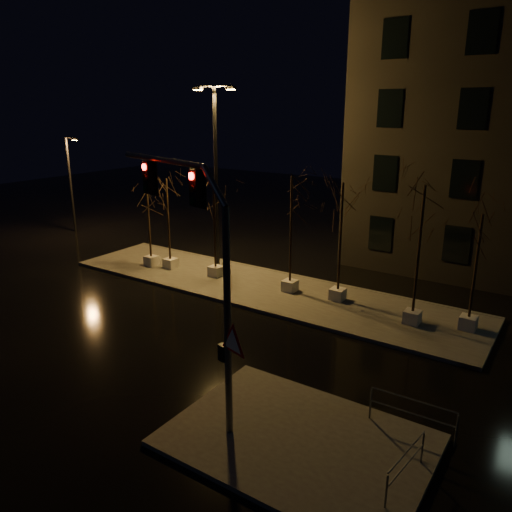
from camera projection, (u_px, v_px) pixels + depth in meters
The scene contains 15 objects.
ground at pixel (180, 331), 20.60m from camera, with size 90.00×90.00×0.00m, color black.
median at pixel (260, 287), 25.35m from camera, with size 22.00×5.00×0.15m, color #4B4943.
sidewalk_corner at pixel (298, 440), 13.80m from camera, with size 7.00×5.00×0.15m, color #4B4943.
tree_0 at pixel (148, 208), 27.66m from camera, with size 1.80×1.80×4.40m.
tree_1 at pixel (167, 199), 27.04m from camera, with size 1.80×1.80×5.17m.
tree_2 at pixel (214, 210), 25.80m from camera, with size 1.80×1.80×4.75m.
tree_3 at pixel (292, 203), 23.40m from camera, with size 1.80×1.80×5.82m.
tree_4 at pixel (342, 210), 22.33m from camera, with size 1.80×1.80×5.68m.
tree_5 at pixel (422, 218), 19.74m from camera, with size 1.80×1.80×6.00m.
tree_6 at pixel (479, 241), 19.41m from camera, with size 1.80×1.80×4.95m.
traffic_signal_mast at pixel (200, 257), 13.55m from camera, with size 5.83×1.84×7.40m.
streetlight_main at pixel (216, 167), 26.39m from camera, with size 2.45×0.59×9.79m.
streetlight_far at pixel (71, 181), 35.84m from camera, with size 1.34×0.25×6.84m.
guard_rail_a at pixel (412, 411), 13.84m from camera, with size 2.44×0.11×1.05m.
guard_rail_b at pixel (406, 462), 11.93m from camera, with size 0.30×2.01×0.96m.
Camera 1 is at (13.06, -13.89, 8.97)m, focal length 35.00 mm.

